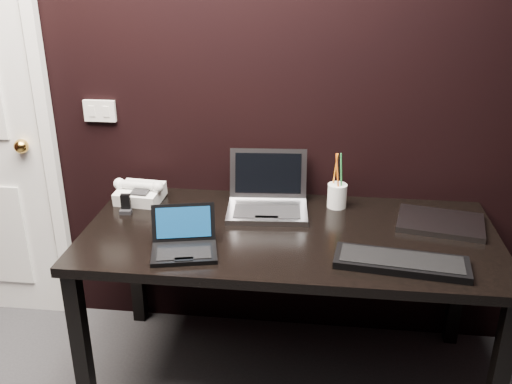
# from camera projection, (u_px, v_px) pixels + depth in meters

# --- Properties ---
(wall_back) EXTENTS (4.00, 0.00, 4.00)m
(wall_back) POSITION_uv_depth(u_px,v_px,m) (231.00, 75.00, 2.53)
(wall_back) COLOR black
(wall_back) RESTS_ON ground
(wall_switch) EXTENTS (0.15, 0.02, 0.10)m
(wall_switch) POSITION_uv_depth(u_px,v_px,m) (100.00, 111.00, 2.66)
(wall_switch) COLOR silver
(wall_switch) RESTS_ON wall_back
(desk) EXTENTS (1.70, 0.80, 0.74)m
(desk) POSITION_uv_depth(u_px,v_px,m) (289.00, 248.00, 2.38)
(desk) COLOR black
(desk) RESTS_ON ground
(netbook) EXTENTS (0.29, 0.27, 0.16)m
(netbook) POSITION_uv_depth(u_px,v_px,m) (184.00, 244.00, 2.18)
(netbook) COLOR black
(netbook) RESTS_ON desk
(silver_laptop) EXTENTS (0.37, 0.34, 0.24)m
(silver_laptop) POSITION_uv_depth(u_px,v_px,m) (267.00, 200.00, 2.53)
(silver_laptop) COLOR #A3A3A9
(silver_laptop) RESTS_ON desk
(ext_keyboard) EXTENTS (0.50, 0.22, 0.03)m
(ext_keyboard) POSITION_uv_depth(u_px,v_px,m) (401.00, 262.00, 2.09)
(ext_keyboard) COLOR black
(ext_keyboard) RESTS_ON desk
(closed_laptop) EXTENTS (0.39, 0.31, 0.02)m
(closed_laptop) POSITION_uv_depth(u_px,v_px,m) (440.00, 223.00, 2.40)
(closed_laptop) COLOR gray
(closed_laptop) RESTS_ON desk
(desk_phone) EXTENTS (0.24, 0.20, 0.12)m
(desk_phone) POSITION_uv_depth(u_px,v_px,m) (140.00, 192.00, 2.62)
(desk_phone) COLOR white
(desk_phone) RESTS_ON desk
(mobile_phone) EXTENTS (0.05, 0.05, 0.09)m
(mobile_phone) POSITION_uv_depth(u_px,v_px,m) (126.00, 206.00, 2.51)
(mobile_phone) COLOR black
(mobile_phone) RESTS_ON desk
(pen_cup) EXTENTS (0.10, 0.10, 0.25)m
(pen_cup) POSITION_uv_depth(u_px,v_px,m) (337.00, 195.00, 2.56)
(pen_cup) COLOR white
(pen_cup) RESTS_ON desk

